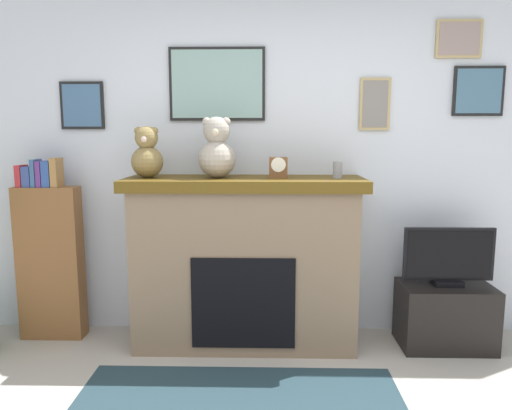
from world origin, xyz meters
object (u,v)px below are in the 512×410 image
fireplace (245,261)px  bookshelf (50,257)px  teddy_bear_tan (147,155)px  candle_jar (338,170)px  tv_stand (445,316)px  teddy_bear_grey (217,151)px  mantel_clock (278,168)px  television (449,257)px

fireplace → bookshelf: size_ratio=1.24×
bookshelf → teddy_bear_tan: 1.10m
fireplace → candle_jar: bearing=-1.5°
tv_stand → teddy_bear_grey: bearing=179.5°
bookshelf → candle_jar: size_ratio=11.82×
candle_jar → teddy_bear_grey: (-0.85, -0.00, 0.13)m
fireplace → teddy_bear_grey: 0.82m
teddy_bear_tan → teddy_bear_grey: (0.49, -0.00, 0.03)m
fireplace → bookshelf: bearing=177.4°
candle_jar → mantel_clock: mantel_clock is taller
fireplace → tv_stand: fireplace is taller
teddy_bear_tan → mantel_clock: bearing=-0.1°
candle_jar → mantel_clock: bearing=-179.8°
bookshelf → tv_stand: bookshelf is taller
fireplace → candle_jar: candle_jar is taller
candle_jar → bookshelf: bearing=177.7°
teddy_bear_tan → tv_stand: bearing=-0.4°
tv_stand → teddy_bear_tan: size_ratio=1.79×
tv_stand → mantel_clock: mantel_clock is taller
mantel_clock → television: bearing=-0.7°
television → teddy_bear_tan: bearing=179.6°
bookshelf → teddy_bear_tan: bearing=-6.2°
fireplace → teddy_bear_tan: 1.03m
fireplace → teddy_bear_tan: teddy_bear_tan is taller
fireplace → tv_stand: 1.51m
fireplace → mantel_clock: 0.72m
tv_stand → mantel_clock: 1.62m
teddy_bear_tan → candle_jar: bearing=0.0°
bookshelf → tv_stand: bearing=-2.0°
teddy_bear_tan → television: bearing=-0.4°
tv_stand → television: size_ratio=1.02×
mantel_clock → teddy_bear_tan: teddy_bear_tan is taller
fireplace → television: size_ratio=2.65×
tv_stand → mantel_clock: bearing=179.4°
tv_stand → television: television is taller
fireplace → candle_jar: size_ratio=14.64×
bookshelf → television: 2.93m
mantel_clock → candle_jar: bearing=0.2°
fireplace → candle_jar: 0.93m
mantel_clock → teddy_bear_grey: 0.45m
tv_stand → teddy_bear_grey: (-1.65, 0.01, 1.19)m
mantel_clock → teddy_bear_tan: 0.93m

